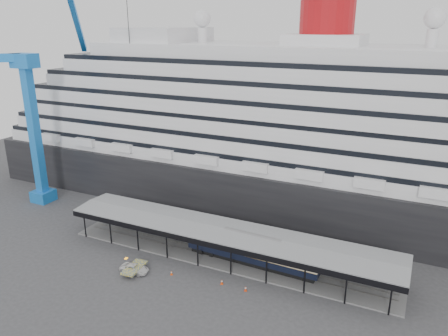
% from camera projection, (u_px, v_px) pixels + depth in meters
% --- Properties ---
extents(ground, '(200.00, 200.00, 0.00)m').
position_uv_depth(ground, '(211.00, 273.00, 67.89)').
color(ground, '#39393B').
rests_on(ground, ground).
extents(cruise_ship, '(130.00, 30.00, 43.90)m').
position_uv_depth(cruise_ship, '(281.00, 118.00, 89.43)').
color(cruise_ship, black).
rests_on(cruise_ship, ground).
extents(platform_canopy, '(56.00, 9.18, 5.30)m').
position_uv_depth(platform_canopy, '(225.00, 245.00, 71.42)').
color(platform_canopy, slate).
rests_on(platform_canopy, ground).
extents(crane_blue, '(22.63, 19.19, 47.60)m').
position_uv_depth(crane_blue, '(37.00, 110.00, 88.92)').
color(crane_blue, blue).
rests_on(crane_blue, ground).
extents(port_truck, '(4.71, 2.45, 1.27)m').
position_uv_depth(port_truck, '(134.00, 269.00, 67.83)').
color(port_truck, silver).
rests_on(port_truck, ground).
extents(pullman_carriage, '(22.18, 3.65, 21.69)m').
position_uv_depth(pullman_carriage, '(252.00, 250.00, 69.42)').
color(pullman_carriage, black).
rests_on(pullman_carriage, ground).
extents(traffic_cone_left, '(0.46, 0.46, 0.71)m').
position_uv_depth(traffic_cone_left, '(171.00, 273.00, 67.21)').
color(traffic_cone_left, '#DB480C').
rests_on(traffic_cone_left, ground).
extents(traffic_cone_mid, '(0.53, 0.53, 0.80)m').
position_uv_depth(traffic_cone_mid, '(222.00, 282.00, 64.80)').
color(traffic_cone_mid, '#DF420C').
rests_on(traffic_cone_mid, ground).
extents(traffic_cone_right, '(0.52, 0.52, 0.79)m').
position_uv_depth(traffic_cone_right, '(246.00, 289.00, 63.17)').
color(traffic_cone_right, red).
rests_on(traffic_cone_right, ground).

